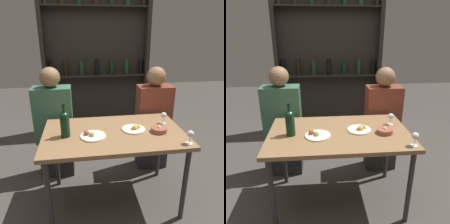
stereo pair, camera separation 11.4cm
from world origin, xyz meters
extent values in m
plane|color=#47423D|center=(0.00, 0.00, 0.00)|extent=(10.00, 10.00, 0.00)
cube|color=olive|center=(0.00, 0.00, 0.76)|extent=(1.28, 0.77, 0.04)
cylinder|color=#2D2D30|center=(-0.58, -0.33, 0.37)|extent=(0.04, 0.04, 0.74)
cylinder|color=#2D2D30|center=(0.58, -0.33, 0.37)|extent=(0.04, 0.04, 0.74)
cylinder|color=#2D2D30|center=(-0.58, 0.33, 0.37)|extent=(0.04, 0.04, 0.74)
cylinder|color=#2D2D30|center=(0.58, 0.33, 0.37)|extent=(0.04, 0.04, 0.74)
cube|color=#28231E|center=(0.00, 1.88, 1.07)|extent=(1.64, 0.02, 2.13)
cube|color=#28231E|center=(-0.82, 1.78, 1.07)|extent=(0.06, 0.18, 2.13)
cube|color=#28231E|center=(0.82, 1.78, 1.07)|extent=(0.06, 0.18, 2.13)
cube|color=#28231E|center=(0.00, 1.78, 0.95)|extent=(1.56, 0.18, 0.02)
cylinder|color=black|center=(-0.73, 1.78, 1.08)|extent=(0.07, 0.07, 0.25)
cylinder|color=black|center=(-0.49, 1.78, 1.09)|extent=(0.07, 0.07, 0.26)
cylinder|color=#19381E|center=(-0.25, 1.77, 1.07)|extent=(0.07, 0.07, 0.23)
cylinder|color=black|center=(0.00, 1.77, 1.09)|extent=(0.07, 0.07, 0.25)
cylinder|color=black|center=(0.25, 1.78, 1.07)|extent=(0.07, 0.07, 0.23)
cylinder|color=#19381E|center=(0.49, 1.77, 1.09)|extent=(0.07, 0.07, 0.25)
cylinder|color=black|center=(0.73, 1.78, 1.08)|extent=(0.07, 0.07, 0.23)
cube|color=#28231E|center=(0.00, 1.78, 1.98)|extent=(1.56, 0.18, 0.02)
cylinder|color=black|center=(-0.43, -0.03, 0.87)|extent=(0.08, 0.08, 0.19)
sphere|color=black|center=(-0.43, -0.03, 0.96)|extent=(0.08, 0.08, 0.08)
cylinder|color=black|center=(-0.43, -0.03, 1.01)|extent=(0.03, 0.03, 0.10)
cylinder|color=black|center=(-0.43, -0.03, 1.07)|extent=(0.03, 0.03, 0.01)
cylinder|color=silver|center=(0.58, -0.31, 0.78)|extent=(0.06, 0.06, 0.00)
cylinder|color=silver|center=(0.58, -0.31, 0.81)|extent=(0.01, 0.01, 0.07)
sphere|color=silver|center=(0.58, -0.31, 0.86)|extent=(0.06, 0.06, 0.06)
cylinder|color=silver|center=(0.52, 0.12, 0.78)|extent=(0.06, 0.06, 0.00)
cylinder|color=silver|center=(0.52, 0.12, 0.81)|extent=(0.01, 0.01, 0.07)
sphere|color=silver|center=(0.52, 0.12, 0.86)|extent=(0.06, 0.06, 0.06)
cylinder|color=silver|center=(0.19, 0.02, 0.78)|extent=(0.22, 0.22, 0.01)
sphere|color=#C67038|center=(0.18, 0.00, 0.80)|extent=(0.03, 0.03, 0.03)
sphere|color=#B74C3D|center=(0.21, 0.04, 0.80)|extent=(0.03, 0.03, 0.03)
sphere|color=gold|center=(0.23, 0.03, 0.80)|extent=(0.04, 0.04, 0.04)
sphere|color=#E5BC66|center=(0.20, 0.00, 0.80)|extent=(0.05, 0.05, 0.05)
cylinder|color=silver|center=(-0.19, -0.07, 0.78)|extent=(0.22, 0.22, 0.01)
sphere|color=#B74C3D|center=(-0.25, -0.05, 0.80)|extent=(0.05, 0.05, 0.05)
sphere|color=#99B256|center=(-0.20, -0.08, 0.80)|extent=(0.05, 0.05, 0.05)
sphere|color=#99B256|center=(-0.20, -0.07, 0.80)|extent=(0.04, 0.04, 0.04)
cylinder|color=#995142|center=(0.41, -0.06, 0.80)|extent=(0.14, 0.14, 0.04)
sphere|color=gold|center=(0.41, -0.06, 0.81)|extent=(0.05, 0.05, 0.05)
cube|color=#26262B|center=(-0.60, 0.56, 0.23)|extent=(0.37, 0.22, 0.45)
cube|color=#38664C|center=(-0.60, 0.56, 0.76)|extent=(0.42, 0.22, 0.63)
sphere|color=#8C6647|center=(-0.60, 0.56, 1.18)|extent=(0.21, 0.21, 0.21)
cube|color=#26262B|center=(0.57, 0.56, 0.23)|extent=(0.36, 0.22, 0.45)
cube|color=brown|center=(0.57, 0.56, 0.75)|extent=(0.40, 0.22, 0.60)
sphere|color=#8C6647|center=(0.57, 0.56, 1.16)|extent=(0.22, 0.22, 0.22)
camera|label=1|loc=(-0.28, -1.78, 1.65)|focal=35.00mm
camera|label=2|loc=(-0.17, -1.79, 1.65)|focal=35.00mm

